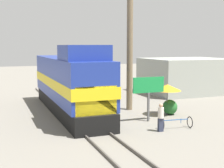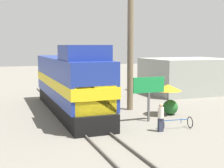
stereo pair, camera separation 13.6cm
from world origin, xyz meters
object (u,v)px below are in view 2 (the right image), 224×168
Objects in this scene: locomotive at (71,84)px; vendor_umbrella at (168,88)px; billboard_sign at (149,88)px; bicycle at (176,123)px; utility_pole at (130,32)px; person_bystander at (161,116)px.

vendor_umbrella is (6.31, -3.25, -0.18)m from locomotive.
bicycle is (0.68, -2.29, -1.88)m from billboard_sign.
bicycle is (4.89, -6.65, -1.83)m from locomotive.
bicycle is (0.29, -6.18, -5.66)m from utility_pole.
utility_pole is 5.34× the size of vendor_umbrella.
locomotive reaches higher than person_bystander.
person_bystander is 0.85× the size of bicycle.
billboard_sign reaches higher than bicycle.
utility_pole is at bearing -5.85° from locomotive.
person_bystander is (3.72, -6.85, -1.28)m from locomotive.
utility_pole is at bearing 84.33° from billboard_sign.
billboard_sign is at bearing -152.11° from vendor_umbrella.
billboard_sign reaches higher than person_bystander.
bicycle is (-1.42, -3.40, -1.65)m from vendor_umbrella.
person_bystander is (-0.88, -6.38, -5.11)m from utility_pole.
vendor_umbrella is (1.71, -2.78, -4.00)m from utility_pole.
locomotive is at bearing 174.15° from utility_pole.
person_bystander is at bearing -101.19° from billboard_sign.
vendor_umbrella reaches higher than bicycle.
locomotive is 1.15× the size of utility_pole.
billboard_sign reaches higher than vendor_umbrella.
vendor_umbrella is 4.57m from person_bystander.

